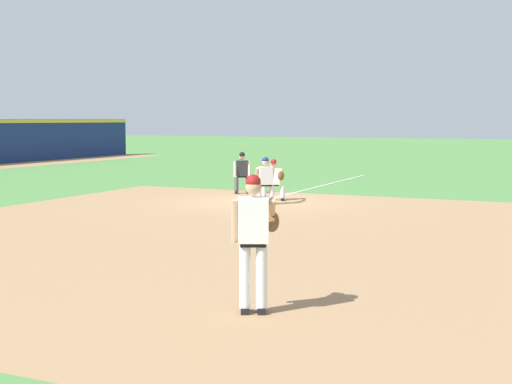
# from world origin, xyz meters

# --- Properties ---
(ground_plane) EXTENTS (160.00, 160.00, 0.00)m
(ground_plane) POSITION_xyz_m (0.00, 0.00, 0.00)
(ground_plane) COLOR #518942
(infield_dirt_patch) EXTENTS (18.00, 18.00, 0.01)m
(infield_dirt_patch) POSITION_xyz_m (-5.91, -2.64, 0.00)
(infield_dirt_patch) COLOR #A87F56
(infield_dirt_patch) RESTS_ON ground
(foul_line_stripe) EXTENTS (11.75, 0.10, 0.00)m
(foul_line_stripe) POSITION_xyz_m (5.87, 0.00, 0.01)
(foul_line_stripe) COLOR white
(foul_line_stripe) RESTS_ON ground
(first_base_bag) EXTENTS (0.38, 0.38, 0.09)m
(first_base_bag) POSITION_xyz_m (0.00, 0.00, 0.04)
(first_base_bag) COLOR white
(first_base_bag) RESTS_ON ground
(baseball) EXTENTS (0.07, 0.07, 0.07)m
(baseball) POSITION_xyz_m (-2.76, -1.36, 0.04)
(baseball) COLOR white
(baseball) RESTS_ON ground
(pitcher) EXTENTS (0.82, 0.59, 1.86)m
(pitcher) POSITION_xyz_m (-11.78, -5.28, 1.06)
(pitcher) COLOR black
(pitcher) RESTS_ON ground
(first_baseman) EXTENTS (0.85, 0.96, 1.34)m
(first_baseman) POSITION_xyz_m (0.50, -0.31, 0.73)
(first_baseman) COLOR black
(first_baseman) RESTS_ON ground
(baserunner) EXTENTS (0.66, 0.68, 1.46)m
(baserunner) POSITION_xyz_m (-0.60, -0.49, 0.79)
(baserunner) COLOR black
(baserunner) RESTS_ON ground
(umpire) EXTENTS (0.60, 0.67, 1.46)m
(umpire) POSITION_xyz_m (2.06, 1.57, 0.79)
(umpire) COLOR black
(umpire) RESTS_ON ground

